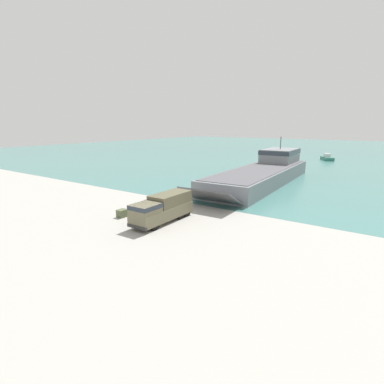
# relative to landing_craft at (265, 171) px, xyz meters

# --- Properties ---
(ground_plane) EXTENTS (240.00, 240.00, 0.00)m
(ground_plane) POSITION_rel_landing_craft_xyz_m (-1.46, -23.41, -1.83)
(ground_plane) COLOR #A8A59E
(water_surface) EXTENTS (240.00, 180.00, 0.01)m
(water_surface) POSITION_rel_landing_craft_xyz_m (-1.46, 70.25, -1.83)
(water_surface) COLOR #477F7A
(water_surface) RESTS_ON ground_plane
(landing_craft) EXTENTS (9.48, 35.80, 7.49)m
(landing_craft) POSITION_rel_landing_craft_xyz_m (0.00, 0.00, 0.00)
(landing_craft) COLOR gray
(landing_craft) RESTS_ON ground_plane
(military_truck) EXTENTS (2.44, 7.71, 2.79)m
(military_truck) POSITION_rel_landing_craft_xyz_m (-0.19, -27.44, -0.35)
(military_truck) COLOR #6B664C
(military_truck) RESTS_ON ground_plane
(soldier_on_ramp) EXTENTS (0.37, 0.49, 1.65)m
(soldier_on_ramp) POSITION_rel_landing_craft_xyz_m (-3.63, -26.40, -0.88)
(soldier_on_ramp) COLOR #4C4738
(soldier_on_ramp) RESTS_ON ground_plane
(moored_boat_a) EXTENTS (4.41, 5.49, 1.87)m
(moored_boat_a) POSITION_rel_landing_craft_xyz_m (2.49, 40.29, -1.21)
(moored_boat_a) COLOR #2D7060
(moored_boat_a) RESTS_ON ground_plane
(mooring_bollard) EXTENTS (0.31, 0.31, 0.91)m
(mooring_bollard) POSITION_rel_landing_craft_xyz_m (-6.36, -20.92, -1.33)
(mooring_bollard) COLOR #333338
(mooring_bollard) RESTS_ON ground_plane
(cargo_crate) EXTENTS (0.84, 1.01, 0.83)m
(cargo_crate) POSITION_rel_landing_craft_xyz_m (-4.88, -28.69, -1.42)
(cargo_crate) COLOR #566042
(cargo_crate) RESTS_ON ground_plane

